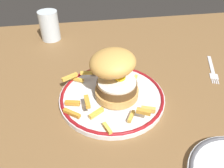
# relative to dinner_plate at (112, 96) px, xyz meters

# --- Properties ---
(ground_plane) EXTENTS (1.33, 1.07, 0.04)m
(ground_plane) POSITION_rel_dinner_plate_xyz_m (-0.03, -0.04, -0.03)
(ground_plane) COLOR brown
(dinner_plate) EXTENTS (0.25, 0.25, 0.02)m
(dinner_plate) POSITION_rel_dinner_plate_xyz_m (0.00, 0.00, 0.00)
(dinner_plate) COLOR silver
(dinner_plate) RESTS_ON ground_plane
(burger) EXTENTS (0.11, 0.12, 0.11)m
(burger) POSITION_rel_dinner_plate_xyz_m (0.01, 0.00, 0.06)
(burger) COLOR tan
(burger) RESTS_ON dinner_plate
(fries_pile) EXTENTS (0.20, 0.24, 0.03)m
(fries_pile) POSITION_rel_dinner_plate_xyz_m (-0.02, 0.01, 0.02)
(fries_pile) COLOR gold
(fries_pile) RESTS_ON dinner_plate
(water_glass) EXTENTS (0.07, 0.07, 0.10)m
(water_glass) POSITION_rel_dinner_plate_xyz_m (-0.16, 0.35, 0.03)
(water_glass) COLOR silver
(water_glass) RESTS_ON ground_plane
(fork) EXTENTS (0.07, 0.14, 0.00)m
(fork) POSITION_rel_dinner_plate_xyz_m (0.31, 0.08, -0.01)
(fork) COLOR silver
(fork) RESTS_ON ground_plane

